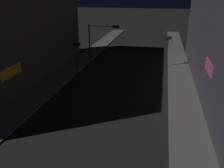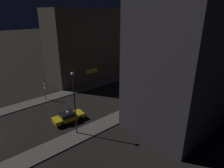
{
  "view_description": "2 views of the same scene",
  "coord_description": "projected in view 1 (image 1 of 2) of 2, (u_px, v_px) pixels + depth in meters",
  "views": [
    {
      "loc": [
        4.37,
        5.03,
        9.01
      ],
      "look_at": [
        0.78,
        21.46,
        2.38
      ],
      "focal_mm": 37.52,
      "sensor_mm": 36.0,
      "label": 1
    },
    {
      "loc": [
        24.71,
        -1.25,
        14.9
      ],
      "look_at": [
        1.43,
        19.06,
        3.03
      ],
      "focal_mm": 30.76,
      "sensor_mm": 36.0,
      "label": 2
    }
  ],
  "objects": [
    {
      "name": "sidewalk_right",
      "position": [
        180.0,
        77.0,
        26.22
      ],
      "size": [
        2.69,
        65.51,
        0.14
      ],
      "primitive_type": "cube",
      "color": "#5B5651",
      "rests_on": "ground_plane"
    },
    {
      "name": "traffic_light_overhead",
      "position": [
        100.0,
        36.0,
        29.87
      ],
      "size": [
        4.01,
        0.41,
        5.24
      ],
      "color": "#2D2D33",
      "rests_on": "ground_plane"
    },
    {
      "name": "traffic_light_right_kerb",
      "position": [
        168.0,
        45.0,
        29.27
      ],
      "size": [
        0.8,
        0.41,
        3.95
      ],
      "color": "#2D2D33",
      "rests_on": "ground_plane"
    },
    {
      "name": "sidewalk_left",
      "position": [
        70.0,
        70.0,
        28.84
      ],
      "size": [
        2.69,
        65.51,
        0.14
      ],
      "primitive_type": "cube",
      "color": "#5B5651",
      "rests_on": "ground_plane"
    },
    {
      "name": "traffic_light_left_kerb",
      "position": [
        77.0,
        52.0,
        26.29
      ],
      "size": [
        0.8,
        0.42,
        3.84
      ],
      "color": "#2D2D33",
      "rests_on": "ground_plane"
    }
  ]
}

